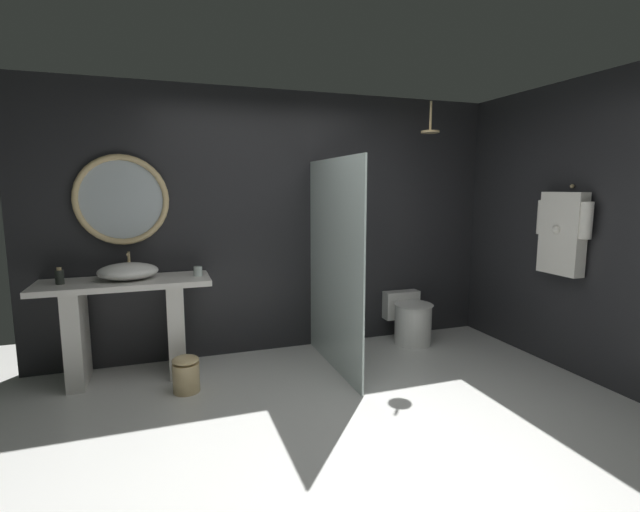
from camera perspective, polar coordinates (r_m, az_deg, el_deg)
The scene contains 13 objects.
ground_plane at distance 3.32m, azimuth 4.12°, elevation -21.51°, with size 5.76×5.76×0.00m, color silver.
back_wall_panel at distance 4.69m, azimuth -4.89°, elevation 4.08°, with size 4.80×0.10×2.60m, color #232326.
side_wall_right at distance 4.89m, azimuth 26.73°, elevation 3.39°, with size 0.10×2.47×2.60m, color #232326.
vanity_counter at distance 4.35m, azimuth -22.86°, elevation -7.27°, with size 1.42×0.55×0.87m.
vessel_sink at distance 4.28m, azimuth -22.74°, elevation -1.75°, with size 0.50×0.41×0.22m.
tumbler_cup at distance 4.26m, azimuth -14.91°, elevation -1.84°, with size 0.08×0.08×0.09m, color silver.
soap_dispenser at distance 4.33m, azimuth -29.63°, elevation -2.25°, with size 0.07×0.07×0.14m.
round_wall_mirror at distance 4.46m, azimuth -23.41°, elevation 6.42°, with size 0.80×0.05×0.80m.
shower_glass_panel at distance 4.15m, azimuth 1.75°, elevation -1.22°, with size 0.02×1.32×1.92m, color silver.
rain_shower_head at distance 4.84m, azimuth 13.53°, elevation 15.12°, with size 0.18×0.18×0.30m.
hanging_bathrobe at distance 4.60m, azimuth 27.90°, elevation 2.73°, with size 0.20×0.56×0.80m.
toilet at distance 5.10m, azimuth 11.06°, elevation -7.58°, with size 0.41×0.61×0.52m.
waste_bin at distance 4.02m, azimuth -16.30°, elevation -13.86°, with size 0.22×0.22×0.30m.
Camera 1 is at (-1.15, -2.64, 1.66)m, focal length 25.76 mm.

